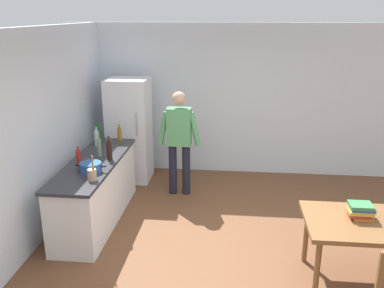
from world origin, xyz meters
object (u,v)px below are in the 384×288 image
object	(u,v)px
bottle_wine_dark	(109,150)
bottle_water_clear	(97,138)
bottle_sauce_red	(78,156)
bottle_vinegar_tall	(99,147)
bottle_wine_green	(98,133)
bottle_oil_amber	(120,134)
person	(179,137)
dining_table	(372,228)
refrigerator	(130,130)
utensil_jar	(92,174)
cooking_pot	(91,167)
book_stack	(361,211)

from	to	relation	value
bottle_wine_dark	bottle_water_clear	distance (m)	0.69
bottle_sauce_red	bottle_vinegar_tall	bearing A→B (deg)	55.94
bottle_wine_green	bottle_oil_amber	bearing A→B (deg)	13.78
bottle_wine_green	bottle_oil_amber	xyz separation A→B (m)	(0.32, 0.08, -0.03)
person	bottle_water_clear	size ratio (longest dim) A/B	5.67
dining_table	refrigerator	bearing A→B (deg)	140.71
refrigerator	utensil_jar	bearing A→B (deg)	-87.31
dining_table	bottle_sauce_red	bearing A→B (deg)	164.22
refrigerator	bottle_vinegar_tall	bearing A→B (deg)	-93.25
bottle_water_clear	utensil_jar	bearing A→B (deg)	-74.08
cooking_pot	bottle_wine_dark	size ratio (longest dim) A/B	1.18
bottle_wine_green	bottle_vinegar_tall	size ratio (longest dim) A/B	1.06
utensil_jar	bottle_wine_dark	xyz separation A→B (m)	(-0.00, 0.74, 0.07)
bottle_oil_amber	bottle_vinegar_tall	xyz separation A→B (m)	(-0.09, -0.75, 0.02)
bottle_vinegar_tall	bottle_wine_green	bearing A→B (deg)	108.96
utensil_jar	bottle_wine_dark	size ratio (longest dim) A/B	0.94
dining_table	bottle_water_clear	bearing A→B (deg)	153.61
dining_table	bottle_oil_amber	world-z (taller)	bottle_oil_amber
dining_table	bottle_wine_green	xyz separation A→B (m)	(-3.61, 1.97, 0.37)
refrigerator	bottle_wine_dark	size ratio (longest dim) A/B	5.29
cooking_pot	refrigerator	bearing A→B (deg)	89.78
dining_table	person	bearing A→B (deg)	137.59
bottle_sauce_red	book_stack	xyz separation A→B (m)	(3.46, -0.95, -0.16)
bottle_vinegar_tall	cooking_pot	bearing A→B (deg)	-82.98
utensil_jar	cooking_pot	bearing A→B (deg)	112.42
bottle_water_clear	refrigerator	bearing A→B (deg)	73.64
person	utensil_jar	size ratio (longest dim) A/B	5.31
utensil_jar	bottle_vinegar_tall	bearing A→B (deg)	102.20
bottle_wine_green	book_stack	xyz separation A→B (m)	(3.50, -1.91, -0.21)
bottle_wine_green	bottle_oil_amber	world-z (taller)	bottle_wine_green
bottle_water_clear	book_stack	xyz separation A→B (m)	(3.46, -1.71, -0.19)
utensil_jar	bottle_sauce_red	world-z (taller)	utensil_jar
bottle_wine_dark	book_stack	xyz separation A→B (m)	(3.09, -1.13, -0.21)
person	bottle_vinegar_tall	distance (m)	1.33
bottle_wine_dark	utensil_jar	bearing A→B (deg)	-89.63
bottle_wine_dark	refrigerator	bearing A→B (deg)	93.83
utensil_jar	bottle_water_clear	distance (m)	1.38
person	bottle_wine_green	bearing A→B (deg)	-172.08
person	dining_table	bearing A→B (deg)	-42.41
bottle_oil_amber	bottle_vinegar_tall	world-z (taller)	bottle_vinegar_tall
dining_table	bottle_wine_green	distance (m)	4.13
bottle_wine_green	cooking_pot	bearing A→B (deg)	-76.45
cooking_pot	bottle_wine_green	size ratio (longest dim) A/B	1.18
bottle_oil_amber	cooking_pot	bearing A→B (deg)	-90.68
person	bottle_vinegar_tall	size ratio (longest dim) A/B	5.31
cooking_pot	bottle_water_clear	xyz separation A→B (m)	(-0.26, 1.05, 0.07)
utensil_jar	bottle_vinegar_tall	distance (m)	0.88
bottle_sauce_red	bottle_vinegar_tall	size ratio (longest dim) A/B	0.75
refrigerator	utensil_jar	xyz separation A→B (m)	(0.11, -2.25, 0.08)
refrigerator	bottle_sauce_red	xyz separation A→B (m)	(-0.28, -1.69, 0.10)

